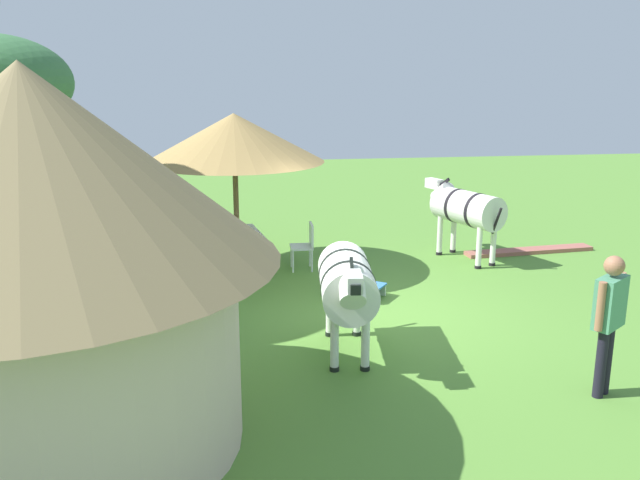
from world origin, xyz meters
The scene contains 13 objects.
ground_plane centered at (0.00, 0.00, 0.00)m, with size 36.00×36.00×0.00m, color #548633.
thatched_hut centered at (-3.29, 4.07, 2.13)m, with size 4.72×4.72×3.87m.
shade_umbrella centered at (2.57, 2.06, 2.54)m, with size 3.28×3.28×2.98m.
patio_dining_table centered at (2.57, 2.06, 0.66)m, with size 1.65×1.15×0.74m.
patio_chair_near_hut centered at (2.59, 3.36, 0.52)m, with size 0.45×0.43×0.90m.
patio_chair_east_end centered at (2.54, 0.76, 0.52)m, with size 0.45×0.43×0.90m.
guest_beside_umbrella centered at (3.57, 3.86, 1.03)m, with size 0.35×0.58×1.71m.
guest_behind_table centered at (1.43, 3.44, 1.03)m, with size 0.44×0.52×1.72m.
standing_watcher centered at (-3.06, -2.11, 1.04)m, with size 0.45×0.51×1.72m.
striped_lounge_chair centered at (0.81, 0.05, 0.26)m, with size 0.89×0.95×0.66m.
zebra_nearest_camera centered at (-1.46, 0.69, 1.00)m, with size 2.23×0.87×1.53m.
zebra_by_umbrella centered at (2.79, -2.47, 1.05)m, with size 2.05×1.21×1.59m.
brick_patio_kerb centered at (3.09, -4.01, 0.04)m, with size 2.80×0.36×0.08m, color #9E5B4E.
Camera 1 is at (-9.97, 2.24, 3.83)m, focal length 38.40 mm.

